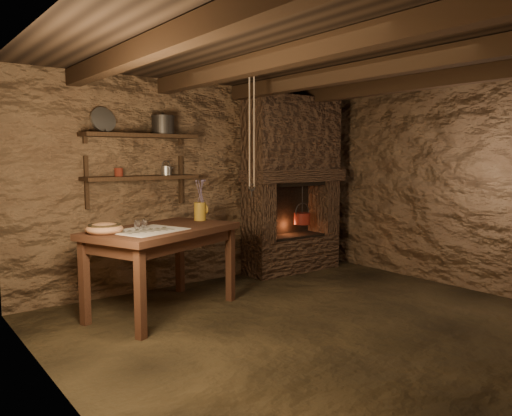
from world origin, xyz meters
TOP-DOWN VIEW (x-y plane):
  - floor at (0.00, 0.00)m, footprint 4.50×4.50m
  - back_wall at (0.00, 2.00)m, footprint 4.50×0.04m
  - left_wall at (-2.25, 0.00)m, footprint 0.04×4.00m
  - right_wall at (2.25, 0.00)m, footprint 0.04×4.00m
  - ceiling at (0.00, 0.00)m, footprint 4.50×4.00m
  - beam_far_left at (-1.50, 0.00)m, footprint 0.14×3.95m
  - beam_mid_left at (-0.50, 0.00)m, footprint 0.14×3.95m
  - beam_mid_right at (0.50, 0.00)m, footprint 0.14×3.95m
  - beam_far_right at (1.50, 0.00)m, footprint 0.14×3.95m
  - shelf_lower at (-0.85, 1.84)m, footprint 1.25×0.30m
  - shelf_upper at (-0.85, 1.84)m, footprint 1.25×0.30m
  - hearth at (1.25, 1.77)m, footprint 1.43×0.51m
  - work_table at (-0.95, 1.18)m, footprint 1.67×1.31m
  - linen_cloth at (-1.15, 1.05)m, footprint 0.76×0.68m
  - pewter_cutlery_row at (-1.15, 1.03)m, footprint 0.56×0.36m
  - drinking_glasses at (-1.13, 1.17)m, footprint 0.20×0.06m
  - stoneware_jug at (-0.36, 1.43)m, footprint 0.15×0.15m
  - wooden_bowl at (-1.53, 1.16)m, footprint 0.43×0.43m
  - iron_stockpot at (-0.58, 1.84)m, footprint 0.33×0.33m
  - tin_pan at (-1.22, 1.94)m, footprint 0.29×0.16m
  - small_kettle at (-0.55, 1.84)m, footprint 0.17×0.14m
  - rusty_tin at (-1.10, 1.84)m, footprint 0.10×0.10m
  - red_pot at (1.39, 1.72)m, footprint 0.28×0.28m
  - hanging_ropes at (0.05, 1.05)m, footprint 0.08×0.08m

SIDE VIEW (x-z plane):
  - floor at x=0.00m, z-range 0.00..0.00m
  - work_table at x=-0.95m, z-range 0.03..0.87m
  - red_pot at x=1.39m, z-range 0.44..0.98m
  - linen_cloth at x=-1.15m, z-range 0.84..0.85m
  - pewter_cutlery_row at x=-1.15m, z-range 0.85..0.86m
  - wooden_bowl at x=-1.53m, z-range 0.82..0.94m
  - drinking_glasses at x=-1.13m, z-range 0.85..0.93m
  - stoneware_jug at x=-0.36m, z-range 0.81..1.26m
  - back_wall at x=0.00m, z-range 0.00..2.40m
  - left_wall at x=-2.25m, z-range 0.00..2.40m
  - right_wall at x=2.25m, z-range 0.00..2.40m
  - hearth at x=1.25m, z-range 0.08..2.38m
  - shelf_lower at x=-0.85m, z-range 1.28..1.32m
  - rusty_tin at x=-1.10m, z-range 1.32..1.41m
  - small_kettle at x=-0.55m, z-range 1.29..1.45m
  - shelf_upper at x=-0.85m, z-range 1.73..1.77m
  - hanging_ropes at x=0.05m, z-range 1.20..2.40m
  - iron_stockpot at x=-0.58m, z-range 1.77..1.96m
  - tin_pan at x=-1.22m, z-range 1.77..2.04m
  - beam_far_left at x=-1.50m, z-range 2.23..2.39m
  - beam_mid_left at x=-0.50m, z-range 2.23..2.39m
  - beam_mid_right at x=0.50m, z-range 2.23..2.39m
  - beam_far_right at x=1.50m, z-range 2.23..2.39m
  - ceiling at x=0.00m, z-range 2.38..2.42m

